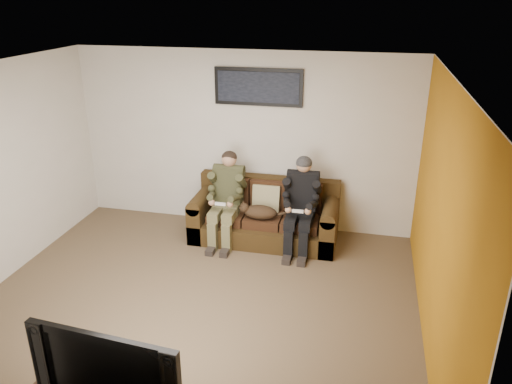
% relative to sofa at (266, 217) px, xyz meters
% --- Properties ---
extents(floor, '(5.00, 5.00, 0.00)m').
position_rel_sofa_xyz_m(floor, '(-0.43, -1.82, -0.32)').
color(floor, brown).
rests_on(floor, ground).
extents(ceiling, '(5.00, 5.00, 0.00)m').
position_rel_sofa_xyz_m(ceiling, '(-0.43, -1.82, 2.28)').
color(ceiling, silver).
rests_on(ceiling, ground).
extents(wall_back, '(5.00, 0.00, 5.00)m').
position_rel_sofa_xyz_m(wall_back, '(-0.43, 0.43, 0.98)').
color(wall_back, beige).
rests_on(wall_back, ground).
extents(wall_front, '(5.00, 0.00, 5.00)m').
position_rel_sofa_xyz_m(wall_front, '(-0.43, -4.07, 0.98)').
color(wall_front, beige).
rests_on(wall_front, ground).
extents(wall_right, '(0.00, 4.50, 4.50)m').
position_rel_sofa_xyz_m(wall_right, '(2.07, -1.82, 0.98)').
color(wall_right, beige).
rests_on(wall_right, ground).
extents(accent_wall_right, '(0.00, 4.50, 4.50)m').
position_rel_sofa_xyz_m(accent_wall_right, '(2.06, -1.82, 0.98)').
color(accent_wall_right, '#AB6D11').
rests_on(accent_wall_right, ground).
extents(sofa, '(2.05, 0.88, 0.84)m').
position_rel_sofa_xyz_m(sofa, '(0.00, 0.00, 0.00)').
color(sofa, '#372610').
rests_on(sofa, ground).
extents(throw_pillow, '(0.39, 0.19, 0.39)m').
position_rel_sofa_xyz_m(throw_pillow, '(0.00, 0.04, 0.28)').
color(throw_pillow, tan).
rests_on(throw_pillow, sofa).
extents(throw_blanket, '(0.42, 0.20, 0.07)m').
position_rel_sofa_xyz_m(throw_blanket, '(-0.62, 0.26, 0.52)').
color(throw_blanket, gray).
rests_on(throw_blanket, sofa).
extents(person_left, '(0.51, 0.87, 1.27)m').
position_rel_sofa_xyz_m(person_left, '(-0.53, -0.17, 0.39)').
color(person_left, '#6A6642').
rests_on(person_left, sofa).
extents(person_right, '(0.51, 0.86, 1.27)m').
position_rel_sofa_xyz_m(person_right, '(0.53, -0.17, 0.39)').
color(person_right, black).
rests_on(person_right, sofa).
extents(cat, '(0.66, 0.26, 0.24)m').
position_rel_sofa_xyz_m(cat, '(-0.04, -0.27, 0.19)').
color(cat, '#412C19').
rests_on(cat, sofa).
extents(framed_poster, '(1.25, 0.05, 0.52)m').
position_rel_sofa_xyz_m(framed_poster, '(-0.20, 0.39, 1.78)').
color(framed_poster, black).
rests_on(framed_poster, wall_back).
extents(television, '(1.20, 0.25, 0.69)m').
position_rel_sofa_xyz_m(television, '(-0.35, -3.77, 0.49)').
color(television, black).
rests_on(television, tv_stand).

